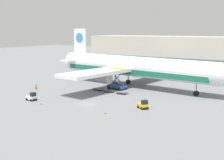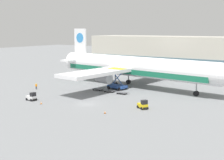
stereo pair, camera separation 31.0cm
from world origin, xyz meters
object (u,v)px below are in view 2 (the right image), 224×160
at_px(baggage_tug_mid, 32,97).
at_px(ground_crew_near, 36,86).
at_px(traffic_cone_far, 105,112).
at_px(baggage_dolly_second, 109,91).
at_px(scissor_lift_loader, 117,81).
at_px(baggage_tug_foreground, 143,105).
at_px(baggage_dolly_lead, 98,89).
at_px(airplane_main, 131,67).
at_px(traffic_cone_near, 41,103).
at_px(baggage_dolly_third, 122,93).

height_order(baggage_tug_mid, ground_crew_near, baggage_tug_mid).
bearing_deg(traffic_cone_far, baggage_dolly_second, 122.19).
relative_size(scissor_lift_loader, baggage_tug_foreground, 2.11).
bearing_deg(baggage_tug_foreground, baggage_dolly_lead, -177.48).
relative_size(airplane_main, baggage_tug_foreground, 20.60).
xyz_separation_m(baggage_tug_mid, traffic_cone_near, (4.59, -1.35, -0.56)).
relative_size(airplane_main, baggage_dolly_third, 15.38).
bearing_deg(baggage_tug_foreground, baggage_tug_mid, -132.15).
xyz_separation_m(baggage_dolly_second, traffic_cone_far, (11.48, -18.23, -0.10)).
bearing_deg(airplane_main, baggage_tug_foreground, -47.86).
relative_size(airplane_main, scissor_lift_loader, 9.77).
relative_size(baggage_tug_mid, baggage_dolly_lead, 0.66).
xyz_separation_m(baggage_dolly_lead, traffic_cone_near, (-1.03, -20.05, -0.07)).
bearing_deg(baggage_tug_mid, baggage_dolly_lead, 74.41).
relative_size(ground_crew_near, traffic_cone_near, 2.65).
height_order(airplane_main, ground_crew_near, airplane_main).
bearing_deg(baggage_dolly_third, baggage_dolly_lead, 169.12).
xyz_separation_m(baggage_tug_foreground, baggage_dolly_lead, (-20.09, 10.83, -0.49)).
relative_size(scissor_lift_loader, ground_crew_near, 3.46).
relative_size(baggage_dolly_third, traffic_cone_near, 5.82).
height_order(baggage_tug_foreground, baggage_dolly_lead, baggage_tug_foreground).
height_order(baggage_dolly_lead, baggage_dolly_third, same).
bearing_deg(scissor_lift_loader, baggage_dolly_third, -41.23).
relative_size(scissor_lift_loader, baggage_dolly_lead, 1.57).
distance_m(baggage_tug_mid, baggage_dolly_lead, 19.53).
xyz_separation_m(baggage_tug_foreground, ground_crew_near, (-35.48, 2.47, 0.13)).
xyz_separation_m(airplane_main, scissor_lift_loader, (-1.21, -5.54, -3.61)).
distance_m(baggage_tug_mid, traffic_cone_far, 21.17).
xyz_separation_m(baggage_tug_mid, baggage_dolly_lead, (5.62, 18.69, -0.49)).
height_order(ground_crew_near, traffic_cone_near, ground_crew_near).
distance_m(airplane_main, baggage_tug_foreground, 26.58).
bearing_deg(ground_crew_near, scissor_lift_loader, -179.00).
bearing_deg(traffic_cone_near, ground_crew_near, 140.87).
xyz_separation_m(baggage_dolly_lead, baggage_dolly_third, (8.22, -0.44, 0.00)).
xyz_separation_m(baggage_dolly_second, traffic_cone_near, (-5.09, -19.85, -0.07)).
bearing_deg(baggage_dolly_lead, traffic_cone_near, -100.73).
xyz_separation_m(scissor_lift_loader, baggage_tug_foreground, (16.64, -15.52, -1.35)).
height_order(traffic_cone_near, traffic_cone_far, traffic_cone_near).
bearing_deg(ground_crew_near, baggage_dolly_second, 169.07).
xyz_separation_m(scissor_lift_loader, baggage_dolly_second, (0.60, -4.89, -1.84)).
xyz_separation_m(airplane_main, baggage_tug_mid, (-10.29, -28.93, -4.96)).
distance_m(scissor_lift_loader, baggage_tug_foreground, 22.79).
bearing_deg(baggage_tug_foreground, traffic_cone_near, -125.59).
distance_m(scissor_lift_loader, ground_crew_near, 22.96).
height_order(scissor_lift_loader, traffic_cone_far, scissor_lift_loader).
height_order(airplane_main, baggage_dolly_second, airplane_main).
bearing_deg(baggage_tug_mid, airplane_main, 71.56).
bearing_deg(baggage_tug_foreground, scissor_lift_loader, 167.83).
bearing_deg(airplane_main, baggage_tug_mid, -103.65).
height_order(airplane_main, baggage_dolly_lead, airplane_main).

